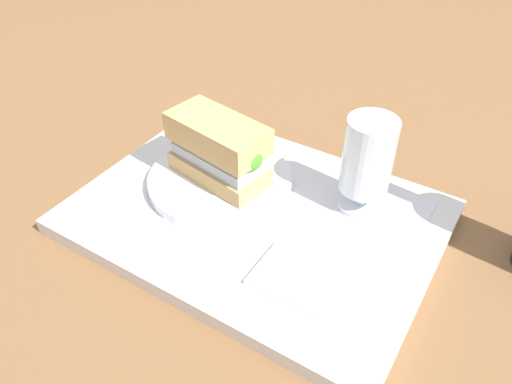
{
  "coord_description": "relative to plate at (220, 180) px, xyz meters",
  "views": [
    {
      "loc": [
        0.25,
        -0.4,
        0.44
      ],
      "look_at": [
        0.0,
        0.0,
        0.05
      ],
      "focal_mm": 35.02,
      "sensor_mm": 36.0,
      "label": 1
    }
  ],
  "objects": [
    {
      "name": "tray",
      "position": [
        0.07,
        -0.02,
        -0.02
      ],
      "size": [
        0.44,
        0.32,
        0.02
      ],
      "primitive_type": "cube",
      "color": "silver",
      "rests_on": "ground_plane"
    },
    {
      "name": "placemat",
      "position": [
        0.07,
        -0.02,
        -0.01
      ],
      "size": [
        0.38,
        0.27,
        0.0
      ],
      "primitive_type": "cube",
      "color": "silver",
      "rests_on": "tray"
    },
    {
      "name": "sandwich",
      "position": [
        0.0,
        -0.0,
        0.05
      ],
      "size": [
        0.14,
        0.08,
        0.08
      ],
      "rotation": [
        0.0,
        0.0,
        -0.17
      ],
      "color": "tan",
      "rests_on": "plate"
    },
    {
      "name": "ground_plane",
      "position": [
        0.07,
        -0.02,
        -0.03
      ],
      "size": [
        3.0,
        3.0,
        0.0
      ],
      "primitive_type": "plane",
      "color": "brown"
    },
    {
      "name": "napkin_folded",
      "position": [
        0.17,
        -0.09,
        -0.0
      ],
      "size": [
        0.09,
        0.07,
        0.01
      ],
      "primitive_type": "cube",
      "color": "white",
      "rests_on": "placemat"
    },
    {
      "name": "beer_glass",
      "position": [
        0.17,
        0.06,
        0.06
      ],
      "size": [
        0.06,
        0.06,
        0.12
      ],
      "color": "silver",
      "rests_on": "placemat"
    },
    {
      "name": "plate",
      "position": [
        0.0,
        0.0,
        0.0
      ],
      "size": [
        0.19,
        0.19,
        0.01
      ],
      "primitive_type": "cylinder",
      "color": "white",
      "rests_on": "placemat"
    }
  ]
}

